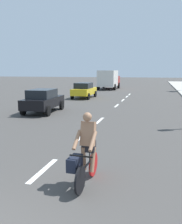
% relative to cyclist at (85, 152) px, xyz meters
% --- Properties ---
extents(ground_plane, '(160.00, 160.00, 0.00)m').
position_rel_cyclist_xyz_m(ground_plane, '(-1.39, 16.73, -0.83)').
color(ground_plane, '#423F3D').
extents(lane_stripe_1, '(0.16, 1.80, 0.01)m').
position_rel_cyclist_xyz_m(lane_stripe_1, '(-1.39, 0.54, -0.83)').
color(lane_stripe_1, white).
rests_on(lane_stripe_1, ground).
extents(lane_stripe_2, '(0.16, 1.80, 0.01)m').
position_rel_cyclist_xyz_m(lane_stripe_2, '(-1.39, 4.50, -0.83)').
color(lane_stripe_2, white).
rests_on(lane_stripe_2, ground).
extents(lane_stripe_3, '(0.16, 1.80, 0.01)m').
position_rel_cyclist_xyz_m(lane_stripe_3, '(-1.39, 7.87, -0.83)').
color(lane_stripe_3, white).
rests_on(lane_stripe_3, ground).
extents(lane_stripe_4, '(0.16, 1.80, 0.01)m').
position_rel_cyclist_xyz_m(lane_stripe_4, '(-1.39, 14.08, -0.83)').
color(lane_stripe_4, white).
rests_on(lane_stripe_4, ground).
extents(lane_stripe_5, '(0.16, 1.80, 0.01)m').
position_rel_cyclist_xyz_m(lane_stripe_5, '(-1.39, 17.95, -0.83)').
color(lane_stripe_5, white).
rests_on(lane_stripe_5, ground).
extents(lane_stripe_6, '(0.16, 1.80, 0.01)m').
position_rel_cyclist_xyz_m(lane_stripe_6, '(-1.39, 21.32, -0.83)').
color(lane_stripe_6, white).
rests_on(lane_stripe_6, ground).
extents(lane_stripe_7, '(0.16, 1.80, 0.01)m').
position_rel_cyclist_xyz_m(lane_stripe_7, '(-1.39, 23.96, -0.83)').
color(lane_stripe_7, white).
rests_on(lane_stripe_7, ground).
extents(cyclist, '(0.62, 1.71, 1.82)m').
position_rel_cyclist_xyz_m(cyclist, '(0.00, 0.00, 0.00)').
color(cyclist, black).
rests_on(cyclist, ground).
extents(parked_car_black, '(2.02, 4.05, 1.57)m').
position_rel_cyclist_xyz_m(parked_car_black, '(-5.71, 9.67, 0.01)').
color(parked_car_black, black).
rests_on(parked_car_black, ground).
extents(parked_car_yellow, '(1.87, 3.98, 1.57)m').
position_rel_cyclist_xyz_m(parked_car_yellow, '(-5.51, 18.83, 0.01)').
color(parked_car_yellow, gold).
rests_on(parked_car_yellow, ground).
extents(delivery_truck, '(2.69, 6.24, 2.80)m').
position_rel_cyclist_xyz_m(delivery_truck, '(-5.31, 31.49, 0.67)').
color(delivery_truck, maroon).
rests_on(delivery_truck, ground).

